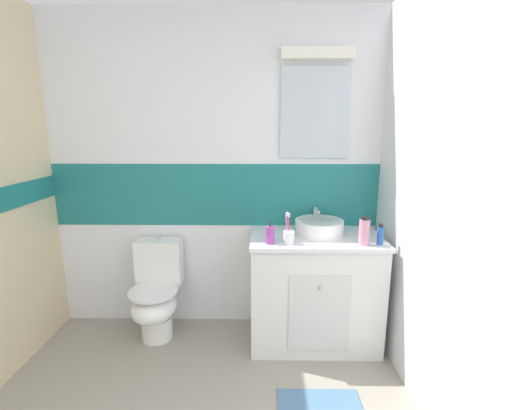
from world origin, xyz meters
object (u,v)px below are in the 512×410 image
Objects in this scene: toothbrush_cup at (289,236)px; soap_dispenser at (270,235)px; deodorant_spray_can at (380,235)px; mouthwash_bottle at (364,232)px; toilet at (156,294)px; sink_basin at (319,227)px.

toothbrush_cup is 1.39× the size of soap_dispenser.
deodorant_spray_can is at bearing -1.06° from soap_dispenser.
toothbrush_cup is 0.13m from soap_dispenser.
soap_dispenser is (-0.13, -0.00, 0.01)m from toothbrush_cup.
toothbrush_cup reaches higher than soap_dispenser.
deodorant_spray_can is at bearing -1.35° from toothbrush_cup.
toothbrush_cup is 1.13× the size of mouthwash_bottle.
mouthwash_bottle is at bearing -8.77° from toilet.
sink_basin is 0.52× the size of toilet.
sink_basin is at bearing 0.21° from toilet.
toilet is at bearing 171.23° from mouthwash_bottle.
sink_basin is 2.06× the size of mouthwash_bottle.
toothbrush_cup is (1.01, -0.21, 0.54)m from toilet.
mouthwash_bottle reaches higher than deodorant_spray_can.
sink_basin is 1.82× the size of toothbrush_cup.
toothbrush_cup reaches higher than sink_basin.
toothbrush_cup reaches higher than mouthwash_bottle.
toilet is at bearing 172.05° from deodorant_spray_can.
sink_basin is at bearing 30.43° from soap_dispenser.
sink_basin is 2.53× the size of soap_dispenser.
sink_basin is at bearing 41.94° from toothbrush_cup.
toilet is 5.37× the size of deodorant_spray_can.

